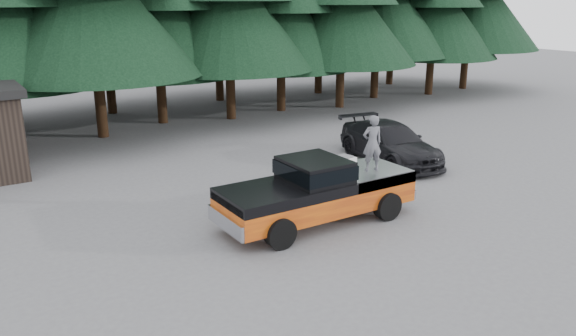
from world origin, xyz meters
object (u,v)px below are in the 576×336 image
pickup_truck (317,200)px  air_compressor (343,165)px  man_on_bed (372,143)px  parked_car (390,143)px

pickup_truck → air_compressor: air_compressor is taller
pickup_truck → man_on_bed: man_on_bed is taller
man_on_bed → parked_car: size_ratio=0.32×
man_on_bed → parked_car: 5.94m
pickup_truck → parked_car: (6.11, 3.61, 0.10)m
pickup_truck → man_on_bed: size_ratio=3.58×
pickup_truck → man_on_bed: (1.80, -0.22, 1.50)m
air_compressor → man_on_bed: 1.07m
air_compressor → man_on_bed: size_ratio=0.37×
pickup_truck → parked_car: 7.10m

